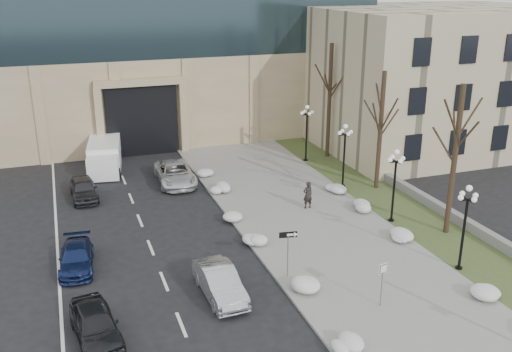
% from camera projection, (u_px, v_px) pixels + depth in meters
% --- Properties ---
extents(sidewalk, '(9.00, 40.00, 0.12)m').
position_uv_depth(sidewalk, '(311.00, 223.00, 35.48)').
color(sidewalk, gray).
rests_on(sidewalk, ground).
extents(curb, '(0.30, 40.00, 0.14)m').
position_uv_depth(curb, '(243.00, 233.00, 34.05)').
color(curb, gray).
rests_on(curb, ground).
extents(grass_strip, '(4.00, 40.00, 0.10)m').
position_uv_depth(grass_strip, '(401.00, 209.00, 37.53)').
color(grass_strip, '#3A4D26').
rests_on(grass_strip, ground).
extents(stone_wall, '(0.50, 30.00, 0.70)m').
position_uv_depth(stone_wall, '(410.00, 191.00, 39.83)').
color(stone_wall, gray).
rests_on(stone_wall, ground).
extents(classical_building, '(22.00, 18.12, 12.00)m').
position_uv_depth(classical_building, '(434.00, 75.00, 51.74)').
color(classical_building, tan).
rests_on(classical_building, ground).
extents(car_a, '(2.25, 4.48, 1.47)m').
position_uv_depth(car_a, '(95.00, 324.00, 24.01)').
color(car_a, black).
rests_on(car_a, ground).
extents(car_b, '(1.74, 4.50, 1.46)m').
position_uv_depth(car_b, '(220.00, 283.00, 27.26)').
color(car_b, '#A5A9AD').
rests_on(car_b, ground).
extents(car_c, '(2.08, 4.33, 1.22)m').
position_uv_depth(car_c, '(76.00, 258.00, 29.90)').
color(car_c, navy).
rests_on(car_c, ground).
extents(car_d, '(2.74, 5.62, 1.54)m').
position_uv_depth(car_d, '(175.00, 173.00, 42.10)').
color(car_d, silver).
rests_on(car_d, ground).
extents(car_e, '(1.85, 4.26, 1.43)m').
position_uv_depth(car_e, '(84.00, 189.00, 39.20)').
color(car_e, '#2F2F35').
rests_on(car_e, ground).
extents(pedestrian, '(0.71, 0.50, 1.84)m').
position_uv_depth(pedestrian, '(308.00, 195.00, 37.25)').
color(pedestrian, black).
rests_on(pedestrian, sidewalk).
extents(box_truck, '(3.27, 7.12, 2.18)m').
position_uv_depth(box_truck, '(105.00, 156.00, 45.17)').
color(box_truck, white).
rests_on(box_truck, ground).
extents(one_way_sign, '(0.96, 0.34, 2.59)m').
position_uv_depth(one_way_sign, '(291.00, 240.00, 28.43)').
color(one_way_sign, slate).
rests_on(one_way_sign, ground).
extents(keep_sign, '(0.49, 0.14, 2.29)m').
position_uv_depth(keep_sign, '(383.00, 276.00, 25.97)').
color(keep_sign, slate).
rests_on(keep_sign, ground).
extents(snow_clump_b, '(1.10, 1.60, 0.36)m').
position_uv_depth(snow_clump_b, '(345.00, 345.00, 23.39)').
color(snow_clump_b, white).
rests_on(snow_clump_b, sidewalk).
extents(snow_clump_c, '(1.10, 1.60, 0.36)m').
position_uv_depth(snow_clump_c, '(303.00, 289.00, 27.52)').
color(snow_clump_c, white).
rests_on(snow_clump_c, sidewalk).
extents(snow_clump_d, '(1.10, 1.60, 0.36)m').
position_uv_depth(snow_clump_d, '(259.00, 242.00, 32.33)').
color(snow_clump_d, white).
rests_on(snow_clump_d, sidewalk).
extents(snow_clump_e, '(1.10, 1.60, 0.36)m').
position_uv_depth(snow_clump_e, '(236.00, 215.00, 36.00)').
color(snow_clump_e, white).
rests_on(snow_clump_e, sidewalk).
extents(snow_clump_f, '(1.10, 1.60, 0.36)m').
position_uv_depth(snow_clump_f, '(219.00, 189.00, 40.29)').
color(snow_clump_f, white).
rests_on(snow_clump_f, sidewalk).
extents(snow_clump_g, '(1.10, 1.60, 0.36)m').
position_uv_depth(snow_clump_g, '(206.00, 174.00, 43.46)').
color(snow_clump_g, white).
rests_on(snow_clump_g, sidewalk).
extents(snow_clump_h, '(1.10, 1.60, 0.36)m').
position_uv_depth(snow_clump_h, '(488.00, 296.00, 26.92)').
color(snow_clump_h, white).
rests_on(snow_clump_h, sidewalk).
extents(snow_clump_i, '(1.10, 1.60, 0.36)m').
position_uv_depth(snow_clump_i, '(407.00, 240.00, 32.64)').
color(snow_clump_i, white).
rests_on(snow_clump_i, sidewalk).
extents(snow_clump_j, '(1.10, 1.60, 0.36)m').
position_uv_depth(snow_clump_j, '(362.00, 207.00, 37.30)').
color(snow_clump_j, white).
rests_on(snow_clump_j, sidewalk).
extents(snow_clump_l, '(1.10, 1.60, 0.36)m').
position_uv_depth(snow_clump_l, '(337.00, 190.00, 40.14)').
color(snow_clump_l, white).
rests_on(snow_clump_l, sidewalk).
extents(lamppost_a, '(1.18, 1.18, 4.76)m').
position_uv_depth(lamppost_a, '(466.00, 216.00, 28.87)').
color(lamppost_a, black).
rests_on(lamppost_a, ground).
extents(lamppost_b, '(1.18, 1.18, 4.76)m').
position_uv_depth(lamppost_b, '(395.00, 176.00, 34.65)').
color(lamppost_b, black).
rests_on(lamppost_b, ground).
extents(lamppost_c, '(1.18, 1.18, 4.76)m').
position_uv_depth(lamppost_c, '(345.00, 147.00, 40.42)').
color(lamppost_c, black).
rests_on(lamppost_c, ground).
extents(lamppost_d, '(1.18, 1.18, 4.76)m').
position_uv_depth(lamppost_d, '(307.00, 126.00, 46.20)').
color(lamppost_d, black).
rests_on(lamppost_d, ground).
extents(tree_near, '(3.20, 3.20, 9.00)m').
position_uv_depth(tree_near, '(457.00, 140.00, 32.20)').
color(tree_near, black).
rests_on(tree_near, ground).
extents(tree_mid, '(3.20, 3.20, 8.50)m').
position_uv_depth(tree_mid, '(382.00, 114.00, 39.41)').
color(tree_mid, black).
rests_on(tree_mid, ground).
extents(tree_far, '(3.20, 3.20, 9.50)m').
position_uv_depth(tree_far, '(330.00, 85.00, 46.31)').
color(tree_far, black).
rests_on(tree_far, ground).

